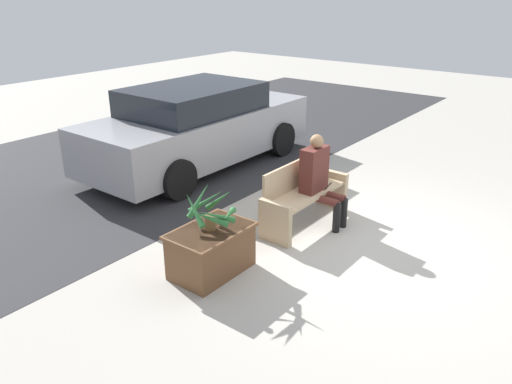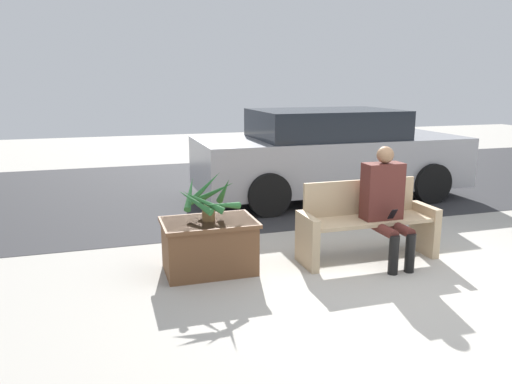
{
  "view_description": "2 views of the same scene",
  "coord_description": "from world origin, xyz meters",
  "px_view_note": "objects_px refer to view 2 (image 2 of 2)",
  "views": [
    {
      "loc": [
        -5.5,
        -2.41,
        3.15
      ],
      "look_at": [
        -0.76,
        1.26,
        0.67
      ],
      "focal_mm": 35.0,
      "sensor_mm": 36.0,
      "label": 1
    },
    {
      "loc": [
        -2.78,
        -3.79,
        2.0
      ],
      "look_at": [
        -1.25,
        1.13,
        0.84
      ],
      "focal_mm": 35.0,
      "sensor_mm": 36.0,
      "label": 2
    }
  ],
  "objects_px": {
    "planter_box": "(209,244)",
    "potted_plant": "(208,198)",
    "parked_car": "(329,154)",
    "person_seated": "(386,199)",
    "bench": "(366,222)"
  },
  "relations": [
    {
      "from": "potted_plant",
      "to": "parked_car",
      "type": "height_order",
      "value": "parked_car"
    },
    {
      "from": "person_seated",
      "to": "parked_car",
      "type": "distance_m",
      "value": 3.16
    },
    {
      "from": "planter_box",
      "to": "parked_car",
      "type": "distance_m",
      "value": 3.91
    },
    {
      "from": "bench",
      "to": "potted_plant",
      "type": "relative_size",
      "value": 2.39
    },
    {
      "from": "planter_box",
      "to": "potted_plant",
      "type": "relative_size",
      "value": 1.48
    },
    {
      "from": "bench",
      "to": "planter_box",
      "type": "distance_m",
      "value": 1.8
    },
    {
      "from": "bench",
      "to": "person_seated",
      "type": "relative_size",
      "value": 1.22
    },
    {
      "from": "potted_plant",
      "to": "parked_car",
      "type": "xyz_separation_m",
      "value": [
        2.7,
        2.8,
        -0.05
      ]
    },
    {
      "from": "bench",
      "to": "potted_plant",
      "type": "xyz_separation_m",
      "value": [
        -1.8,
        0.1,
        0.39
      ]
    },
    {
      "from": "planter_box",
      "to": "parked_car",
      "type": "relative_size",
      "value": 0.21
    },
    {
      "from": "parked_car",
      "to": "person_seated",
      "type": "bearing_deg",
      "value": -104.22
    },
    {
      "from": "bench",
      "to": "planter_box",
      "type": "bearing_deg",
      "value": 176.39
    },
    {
      "from": "person_seated",
      "to": "potted_plant",
      "type": "bearing_deg",
      "value": 172.23
    },
    {
      "from": "person_seated",
      "to": "parked_car",
      "type": "xyz_separation_m",
      "value": [
        0.78,
        3.06,
        0.04
      ]
    },
    {
      "from": "bench",
      "to": "potted_plant",
      "type": "bearing_deg",
      "value": 176.86
    }
  ]
}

